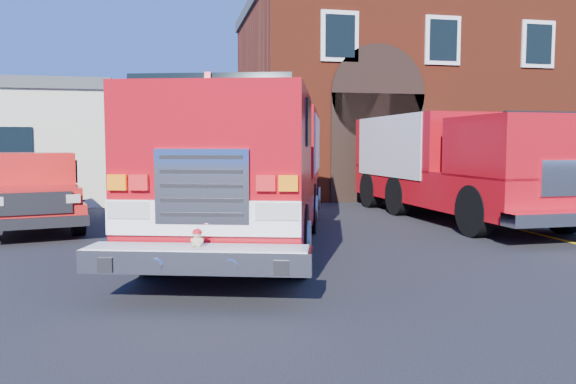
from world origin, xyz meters
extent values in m
plane|color=black|center=(0.00, 0.00, 0.00)|extent=(100.00, 100.00, 0.00)
cube|color=yellow|center=(6.50, 1.00, 0.00)|extent=(0.12, 3.00, 0.01)
cube|color=yellow|center=(6.50, 4.00, 0.00)|extent=(0.12, 3.00, 0.01)
cube|color=yellow|center=(6.50, 7.00, 0.00)|extent=(0.12, 3.00, 0.01)
cube|color=maroon|center=(9.00, 14.00, 4.00)|extent=(15.00, 10.00, 8.00)
cube|color=#444649|center=(9.00, 14.00, 8.20)|extent=(15.20, 10.20, 0.50)
cube|color=black|center=(5.50, 8.98, 2.00)|extent=(3.60, 0.12, 4.00)
cylinder|color=black|center=(5.50, 8.98, 4.00)|extent=(3.60, 0.12, 3.60)
cube|color=black|center=(4.00, 8.95, 6.00)|extent=(1.40, 0.10, 1.80)
cube|color=black|center=(8.00, 8.95, 6.00)|extent=(1.40, 0.10, 1.80)
cube|color=black|center=(12.00, 8.95, 6.00)|extent=(1.40, 0.10, 1.80)
cube|color=black|center=(-7.00, 8.97, 2.00)|extent=(1.20, 0.10, 1.40)
cylinder|color=black|center=(-2.31, -1.40, 0.59)|extent=(0.69, 1.24, 1.18)
cylinder|color=black|center=(-0.05, -2.06, 0.59)|extent=(0.69, 1.24, 1.18)
cube|color=#AC0A13|center=(-0.22, 1.57, 0.91)|extent=(5.27, 10.02, 0.97)
cube|color=#AC0A13|center=(0.47, 3.94, 2.15)|extent=(3.89, 5.28, 1.72)
cube|color=#AC0A13|center=(-1.09, -1.42, 2.20)|extent=(3.53, 4.05, 1.61)
cube|color=black|center=(-1.47, -2.71, 2.63)|extent=(2.29, 0.74, 1.01)
cube|color=red|center=(-1.09, -1.42, 3.09)|extent=(1.75, 0.83, 0.15)
cube|color=white|center=(-1.58, -3.09, 1.13)|extent=(2.59, 0.81, 0.47)
cube|color=silver|center=(-1.58, -3.10, 1.56)|extent=(1.25, 0.42, 1.01)
cube|color=silver|center=(-1.66, -3.38, 0.62)|extent=(3.05, 1.40, 0.30)
cube|color=#B7B7BF|center=(-0.83, 4.32, 2.15)|extent=(1.12, 3.72, 1.40)
cube|color=#B7B7BF|center=(1.76, 3.56, 2.15)|extent=(1.12, 3.72, 1.40)
sphere|color=tan|center=(-1.66, -3.38, 0.85)|extent=(0.17, 0.17, 0.14)
sphere|color=tan|center=(-1.66, -3.38, 0.96)|extent=(0.14, 0.14, 0.11)
sphere|color=tan|center=(-1.70, -3.36, 1.00)|extent=(0.05, 0.05, 0.04)
sphere|color=tan|center=(-1.62, -3.38, 1.00)|extent=(0.05, 0.05, 0.04)
ellipsoid|color=red|center=(-1.66, -3.38, 0.99)|extent=(0.15, 0.15, 0.07)
cylinder|color=red|center=(-1.66, -3.39, 0.98)|extent=(0.17, 0.17, 0.01)
cylinder|color=black|center=(-4.15, 3.06, 0.42)|extent=(0.48, 0.88, 0.83)
cube|color=red|center=(-5.50, 4.70, 0.57)|extent=(3.39, 6.05, 0.47)
cube|color=red|center=(-5.01, 2.74, 0.99)|extent=(2.23, 1.97, 0.36)
cube|color=red|center=(-5.42, 4.40, 1.40)|extent=(2.31, 2.28, 1.04)
cube|color=red|center=(-5.90, 6.31, 0.99)|extent=(2.38, 2.58, 0.57)
cube|color=black|center=(-4.79, 1.85, 0.47)|extent=(2.09, 0.65, 0.23)
cylinder|color=black|center=(4.85, 0.94, 0.60)|extent=(0.42, 1.21, 1.20)
cylinder|color=black|center=(7.25, 1.02, 0.60)|extent=(0.42, 1.21, 1.20)
cube|color=#AC0A13|center=(5.95, 4.03, 0.93)|extent=(3.02, 8.81, 0.98)
cube|color=#AC0A13|center=(5.89, 5.67, 2.18)|extent=(2.91, 5.54, 1.64)
cube|color=#AC0A13|center=(6.05, 0.98, 2.07)|extent=(2.81, 2.71, 1.42)
cube|color=#B7B7BF|center=(4.52, 5.62, 2.07)|extent=(0.20, 4.58, 1.85)
cube|color=#B7B7BF|center=(7.27, 5.72, 2.07)|extent=(0.20, 4.58, 1.85)
cube|color=silver|center=(6.10, -0.60, 0.60)|extent=(2.96, 0.59, 0.27)
camera|label=1|loc=(-1.97, -10.71, 2.12)|focal=35.00mm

